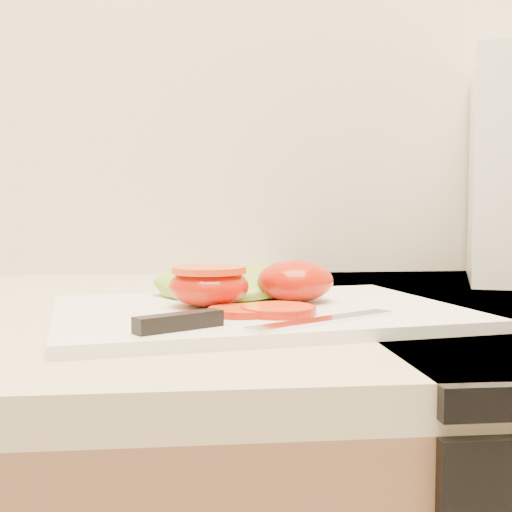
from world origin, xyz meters
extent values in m
cube|color=beige|center=(0.00, 1.68, 0.92)|extent=(3.92, 0.65, 0.03)
cube|color=white|center=(0.09, 1.58, 0.94)|extent=(0.39, 0.31, 0.01)
ellipsoid|color=#BA1C05|center=(0.13, 1.61, 0.96)|extent=(0.07, 0.07, 0.04)
ellipsoid|color=#BA1C05|center=(0.05, 1.59, 0.96)|extent=(0.07, 0.07, 0.04)
cylinder|color=red|center=(0.05, 1.59, 0.97)|extent=(0.07, 0.07, 0.01)
cylinder|color=#DA4E12|center=(0.11, 1.54, 0.94)|extent=(0.06, 0.06, 0.01)
cylinder|color=#DA4E12|center=(0.08, 1.54, 0.94)|extent=(0.05, 0.05, 0.01)
ellipsoid|color=#7FB22F|center=(0.07, 1.65, 0.95)|extent=(0.17, 0.15, 0.03)
ellipsoid|color=#7FB22F|center=(0.11, 1.66, 0.95)|extent=(0.15, 0.15, 0.03)
cube|color=silver|center=(0.14, 1.49, 0.94)|extent=(0.13, 0.09, 0.00)
cube|color=black|center=(0.03, 1.47, 0.95)|extent=(0.07, 0.05, 0.01)
camera|label=1|loc=(0.03, 1.01, 1.03)|focal=45.00mm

